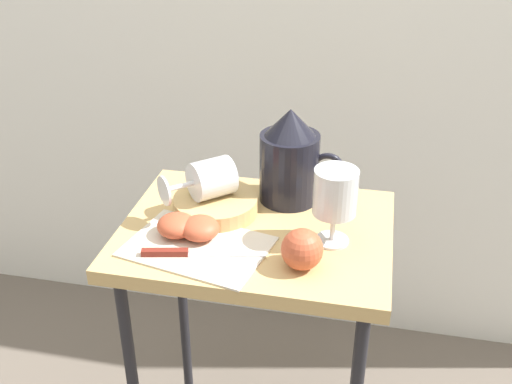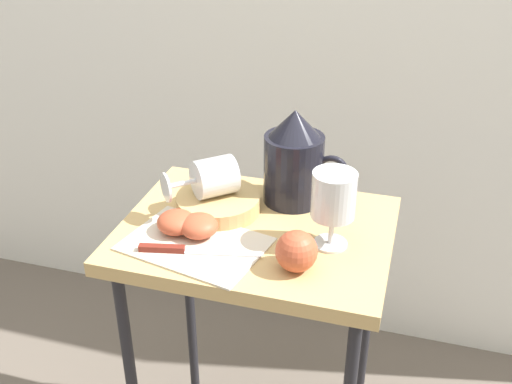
{
  "view_description": "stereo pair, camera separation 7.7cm",
  "coord_description": "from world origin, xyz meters",
  "views": [
    {
      "loc": [
        0.21,
        -0.99,
        1.35
      ],
      "look_at": [
        0.0,
        0.0,
        0.78
      ],
      "focal_mm": 42.68,
      "sensor_mm": 36.0,
      "label": 1
    },
    {
      "loc": [
        0.28,
        -0.97,
        1.35
      ],
      "look_at": [
        0.0,
        0.0,
        0.78
      ],
      "focal_mm": 42.68,
      "sensor_mm": 36.0,
      "label": 2
    }
  ],
  "objects": [
    {
      "name": "table",
      "position": [
        0.0,
        0.0,
        0.62
      ],
      "size": [
        0.53,
        0.4,
        0.7
      ],
      "color": "tan",
      "rests_on": "ground_plane"
    },
    {
      "name": "apple_half_left",
      "position": [
        -0.14,
        -0.06,
        0.73
      ],
      "size": [
        0.08,
        0.08,
        0.04
      ],
      "primitive_type": "ellipsoid",
      "color": "#C15133",
      "rests_on": "linen_napkin"
    },
    {
      "name": "knife",
      "position": [
        -0.11,
        -0.12,
        0.71
      ],
      "size": [
        0.22,
        0.06,
        0.01
      ],
      "color": "silver",
      "rests_on": "linen_napkin"
    },
    {
      "name": "pitcher",
      "position": [
        0.04,
        0.13,
        0.79
      ],
      "size": [
        0.18,
        0.12,
        0.2
      ],
      "color": "black",
      "rests_on": "table"
    },
    {
      "name": "wine_glass_upright",
      "position": [
        0.15,
        -0.02,
        0.8
      ],
      "size": [
        0.08,
        0.08,
        0.15
      ],
      "color": "silver",
      "rests_on": "table"
    },
    {
      "name": "apple_half_right",
      "position": [
        -0.1,
        -0.06,
        0.73
      ],
      "size": [
        0.08,
        0.08,
        0.04
      ],
      "primitive_type": "ellipsoid",
      "color": "#C15133",
      "rests_on": "linen_napkin"
    },
    {
      "name": "apple_whole",
      "position": [
        0.11,
        -0.11,
        0.74
      ],
      "size": [
        0.08,
        0.08,
        0.08
      ],
      "primitive_type": "sphere",
      "color": "#C15133",
      "rests_on": "table"
    },
    {
      "name": "curtain_drape",
      "position": [
        0.0,
        0.6,
        0.94
      ],
      "size": [
        2.4,
        0.03,
        1.88
      ],
      "primitive_type": "cube",
      "color": "white",
      "rests_on": "ground_plane"
    },
    {
      "name": "basket_tray",
      "position": [
        -0.09,
        0.04,
        0.72
      ],
      "size": [
        0.17,
        0.17,
        0.03
      ],
      "primitive_type": "cylinder",
      "color": "tan",
      "rests_on": "table"
    },
    {
      "name": "linen_napkin",
      "position": [
        -0.09,
        -0.09,
        0.71
      ],
      "size": [
        0.29,
        0.23,
        0.0
      ],
      "primitive_type": "cube",
      "rotation": [
        0.0,
        0.0,
        -0.21
      ],
      "color": "beige",
      "rests_on": "table"
    },
    {
      "name": "wine_glass_tipped_near",
      "position": [
        -0.1,
        0.04,
        0.78
      ],
      "size": [
        0.15,
        0.15,
        0.08
      ],
      "color": "silver",
      "rests_on": "basket_tray"
    }
  ]
}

